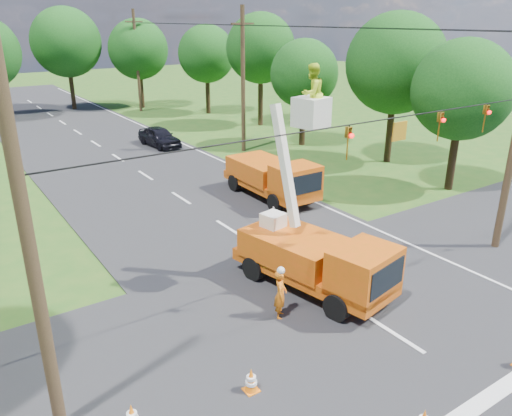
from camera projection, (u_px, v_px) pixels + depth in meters
ground at (146, 176)px, 30.89m from camera, size 140.00×140.00×0.00m
road_main at (146, 176)px, 30.89m from camera, size 12.00×100.00×0.06m
road_cross at (350, 307)px, 16.94m from camera, size 56.00×10.00×0.07m
stop_bar at (491, 397)px, 12.91m from camera, size 9.00×0.45×0.02m
edge_line at (224, 162)px, 33.81m from camera, size 0.12×90.00×0.02m
bucket_truck at (316, 246)px, 17.45m from camera, size 3.34×6.30×7.87m
second_truck at (273, 177)px, 26.69m from camera, size 2.49×6.17×2.30m
ground_worker at (280, 294)px, 16.08m from camera, size 0.71×0.73×1.69m
distant_car at (159, 137)px, 37.77m from camera, size 2.11×4.49×1.48m
traffic_cone_2 at (320, 236)px, 21.59m from camera, size 0.38×0.38×0.71m
traffic_cone_3 at (276, 206)px, 25.01m from camera, size 0.38×0.38×0.71m
traffic_cone_4 at (251, 380)px, 12.98m from camera, size 0.38×0.38×0.71m
traffic_cone_7 at (235, 176)px, 29.72m from camera, size 0.38×0.38×0.71m
pole_right_mid at (243, 80)px, 35.04m from camera, size 1.80×0.30×10.00m
pole_right_far at (137, 60)px, 50.54m from camera, size 1.80×0.30×10.00m
pole_left at (31, 259)px, 10.38m from camera, size 0.30×0.30×9.00m
signal_span at (413, 128)px, 15.99m from camera, size 18.00×0.29×1.07m
tree_right_a at (462, 90)px, 26.64m from camera, size 5.40×5.40×8.28m
tree_right_b at (396, 64)px, 31.75m from camera, size 6.40×6.40×9.65m
tree_right_c at (304, 74)px, 36.64m from camera, size 5.00×5.00×7.83m
tree_right_d at (261, 48)px, 43.18m from camera, size 6.00×6.00×9.70m
tree_right_e at (207, 54)px, 49.17m from camera, size 5.60×5.60×8.63m
tree_far_b at (66, 42)px, 50.93m from camera, size 7.00×7.00×10.32m
tree_far_c at (138, 49)px, 52.26m from camera, size 6.20×6.20×9.18m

